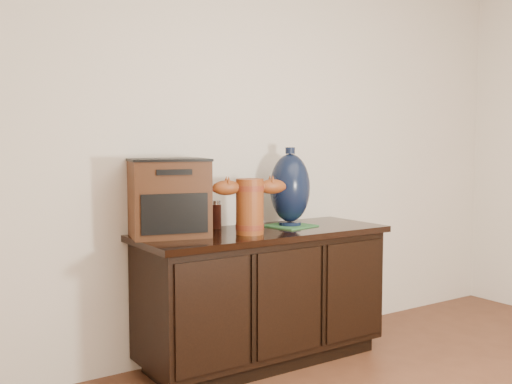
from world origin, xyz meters
TOP-DOWN VIEW (x-y plane):
  - sideboard at (0.00, 2.23)m, footprint 1.46×0.56m
  - terracotta_vessel at (-0.14, 2.15)m, footprint 0.42×0.19m
  - tv_radio at (-0.53, 2.34)m, footprint 0.47×0.42m
  - green_mat at (0.23, 2.27)m, footprint 0.29×0.29m
  - lamp_base at (0.23, 2.27)m, footprint 0.28×0.28m
  - spray_can at (-0.18, 2.44)m, footprint 0.06×0.06m

SIDE VIEW (x-z plane):
  - sideboard at x=0.00m, z-range 0.01..0.76m
  - green_mat at x=0.23m, z-range 0.76..0.76m
  - spray_can at x=-0.18m, z-range 0.75..0.92m
  - terracotta_vessel at x=-0.14m, z-range 0.77..1.07m
  - tv_radio at x=-0.53m, z-range 0.75..1.16m
  - lamp_base at x=0.23m, z-range 0.75..1.21m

